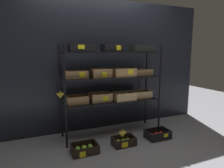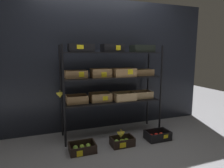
# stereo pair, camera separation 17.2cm
# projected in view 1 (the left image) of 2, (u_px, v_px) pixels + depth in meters

# --- Properties ---
(ground_plane) EXTENTS (10.00, 10.00, 0.00)m
(ground_plane) POSITION_uv_depth(u_px,v_px,m) (112.00, 134.00, 3.29)
(ground_plane) COLOR gray
(storefront_wall) EXTENTS (3.98, 0.12, 2.27)m
(storefront_wall) POSITION_uv_depth(u_px,v_px,m) (103.00, 65.00, 3.49)
(storefront_wall) COLOR black
(storefront_wall) RESTS_ON ground_plane
(display_rack) EXTENTS (1.70, 0.45, 1.49)m
(display_rack) POSITION_uv_depth(u_px,v_px,m) (112.00, 77.00, 3.14)
(display_rack) COLOR black
(display_rack) RESTS_ON ground_plane
(crate_ground_apple_green) EXTENTS (0.36, 0.27, 0.12)m
(crate_ground_apple_green) POSITION_uv_depth(u_px,v_px,m) (85.00, 149.00, 2.65)
(crate_ground_apple_green) COLOR black
(crate_ground_apple_green) RESTS_ON ground_plane
(crate_ground_left_apple_green) EXTENTS (0.33, 0.23, 0.12)m
(crate_ground_left_apple_green) POSITION_uv_depth(u_px,v_px,m) (124.00, 142.00, 2.87)
(crate_ground_left_apple_green) COLOR black
(crate_ground_left_apple_green) RESTS_ON ground_plane
(crate_ground_apple_red) EXTENTS (0.38, 0.26, 0.14)m
(crate_ground_apple_red) POSITION_uv_depth(u_px,v_px,m) (158.00, 135.00, 3.11)
(crate_ground_apple_red) COLOR black
(crate_ground_apple_red) RESTS_ON ground_plane
(banana_bunch_loose) EXTENTS (0.13, 0.04, 0.13)m
(banana_bunch_loose) POSITION_uv_depth(u_px,v_px,m) (122.00, 134.00, 2.84)
(banana_bunch_loose) COLOR brown
(banana_bunch_loose) RESTS_ON crate_ground_left_apple_green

